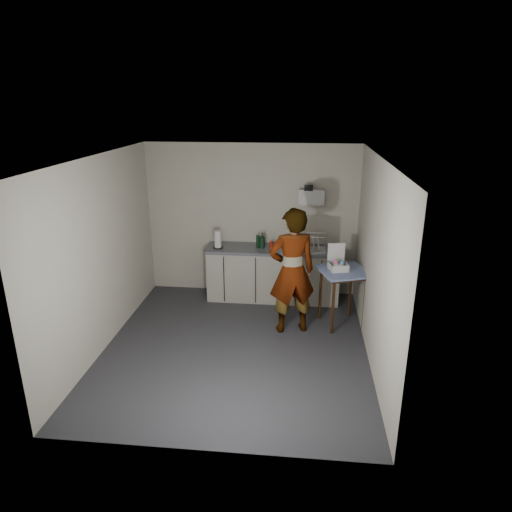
# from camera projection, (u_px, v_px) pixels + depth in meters

# --- Properties ---
(ground) EXTENTS (4.00, 4.00, 0.00)m
(ground) POSITION_uv_depth(u_px,v_px,m) (236.00, 347.00, 6.36)
(ground) COLOR #2C2C31
(ground) RESTS_ON ground
(wall_back) EXTENTS (3.60, 0.02, 2.60)m
(wall_back) POSITION_uv_depth(u_px,v_px,m) (252.00, 220.00, 7.81)
(wall_back) COLOR beige
(wall_back) RESTS_ON ground
(wall_right) EXTENTS (0.02, 4.00, 2.60)m
(wall_right) POSITION_uv_depth(u_px,v_px,m) (374.00, 264.00, 5.76)
(wall_right) COLOR beige
(wall_right) RESTS_ON ground
(wall_left) EXTENTS (0.02, 4.00, 2.60)m
(wall_left) POSITION_uv_depth(u_px,v_px,m) (102.00, 254.00, 6.11)
(wall_left) COLOR beige
(wall_left) RESTS_ON ground
(ceiling) EXTENTS (3.60, 4.00, 0.01)m
(ceiling) POSITION_uv_depth(u_px,v_px,m) (233.00, 158.00, 5.51)
(ceiling) COLOR white
(ceiling) RESTS_ON wall_back
(kitchen_counter) EXTENTS (2.24, 0.62, 0.91)m
(kitchen_counter) POSITION_uv_depth(u_px,v_px,m) (273.00, 275.00, 7.78)
(kitchen_counter) COLOR black
(kitchen_counter) RESTS_ON ground
(wall_shelf) EXTENTS (0.42, 0.18, 0.37)m
(wall_shelf) POSITION_uv_depth(u_px,v_px,m) (311.00, 197.00, 7.50)
(wall_shelf) COLOR white
(wall_shelf) RESTS_ON ground
(side_table) EXTENTS (0.86, 0.86, 0.88)m
(side_table) POSITION_uv_depth(u_px,v_px,m) (343.00, 277.00, 6.76)
(side_table) COLOR black
(side_table) RESTS_ON ground
(standing_man) EXTENTS (0.78, 0.63, 1.87)m
(standing_man) POSITION_uv_depth(u_px,v_px,m) (292.00, 271.00, 6.53)
(standing_man) COLOR #B2A593
(standing_man) RESTS_ON ground
(soap_bottle) EXTENTS (0.14, 0.14, 0.27)m
(soap_bottle) POSITION_uv_depth(u_px,v_px,m) (262.00, 240.00, 7.58)
(soap_bottle) COLOR black
(soap_bottle) RESTS_ON kitchen_counter
(soda_can) EXTENTS (0.07, 0.07, 0.12)m
(soda_can) POSITION_uv_depth(u_px,v_px,m) (271.00, 245.00, 7.59)
(soda_can) COLOR red
(soda_can) RESTS_ON kitchen_counter
(dark_bottle) EXTENTS (0.06, 0.06, 0.22)m
(dark_bottle) POSITION_uv_depth(u_px,v_px,m) (258.00, 242.00, 7.60)
(dark_bottle) COLOR black
(dark_bottle) RESTS_ON kitchen_counter
(paper_towel) EXTENTS (0.17, 0.17, 0.30)m
(paper_towel) POSITION_uv_depth(u_px,v_px,m) (218.00, 240.00, 7.58)
(paper_towel) COLOR black
(paper_towel) RESTS_ON kitchen_counter
(dish_rack) EXTENTS (0.38, 0.29, 0.27)m
(dish_rack) POSITION_uv_depth(u_px,v_px,m) (314.00, 247.00, 7.50)
(dish_rack) COLOR silver
(dish_rack) RESTS_ON kitchen_counter
(bakery_box) EXTENTS (0.32, 0.32, 0.37)m
(bakery_box) POSITION_uv_depth(u_px,v_px,m) (338.00, 264.00, 6.73)
(bakery_box) COLOR white
(bakery_box) RESTS_ON side_table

